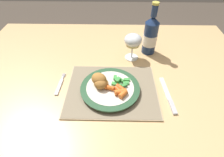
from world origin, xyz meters
TOP-DOWN VIEW (x-y plane):
  - ground_plane at (0.00, 0.00)m, footprint 6.00×6.00m
  - dining_table at (0.00, 0.00)m, footprint 1.40×1.03m
  - placemat at (0.02, -0.08)m, footprint 0.37×0.30m
  - dinner_plate at (0.01, -0.09)m, footprint 0.24×0.24m
  - breaded_croquettes at (-0.03, -0.08)m, footprint 0.09×0.10m
  - green_beans_pile at (0.05, -0.06)m, footprint 0.08×0.07m
  - glazed_carrots at (0.05, -0.12)m, footprint 0.10×0.08m
  - fork at (-0.21, -0.06)m, footprint 0.02×0.13m
  - table_knife at (0.25, -0.12)m, footprint 0.03×0.20m
  - wine_glass at (0.11, 0.15)m, footprint 0.09×0.09m
  - bottle at (0.21, 0.21)m, footprint 0.07×0.07m

SIDE VIEW (x-z plane):
  - ground_plane at x=0.00m, z-range 0.00..0.00m
  - dining_table at x=0.00m, z-range 0.29..1.03m
  - fork at x=-0.21m, z-range 0.74..0.75m
  - table_knife at x=0.25m, z-range 0.74..0.75m
  - placemat at x=0.02m, z-range 0.74..0.75m
  - dinner_plate at x=0.01m, z-range 0.75..0.77m
  - green_beans_pile at x=0.05m, z-range 0.76..0.78m
  - glazed_carrots at x=0.05m, z-range 0.77..0.79m
  - breaded_croquettes at x=-0.03m, z-range 0.76..0.81m
  - wine_glass at x=0.11m, z-range 0.77..0.90m
  - bottle at x=0.21m, z-range 0.71..0.97m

